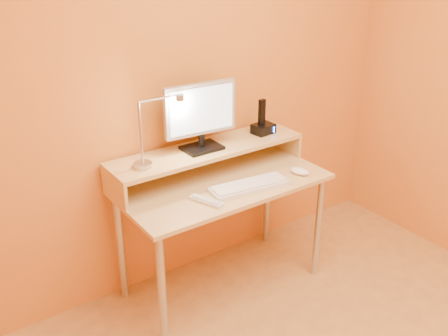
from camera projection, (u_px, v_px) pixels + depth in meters
wall_back at (191, 79)px, 2.89m from camera, size 3.00×0.04×2.50m
desk_leg_fl at (162, 293)px, 2.55m from camera, size 0.04×0.04×0.69m
desk_leg_fr at (318, 228)px, 3.12m from camera, size 0.04×0.04×0.69m
desk_leg_bl at (121, 248)px, 2.92m from camera, size 0.04×0.04×0.69m
desk_leg_br at (267, 197)px, 3.50m from camera, size 0.04×0.04×0.69m
desk_lower at (223, 184)px, 2.87m from camera, size 1.20×0.60×0.02m
shelf_riser_left at (114, 188)px, 2.65m from camera, size 0.02×0.30×0.14m
shelf_riser_right at (284, 141)px, 3.26m from camera, size 0.02×0.30×0.14m
desk_shelf at (208, 150)px, 2.92m from camera, size 1.20×0.30×0.02m
monitor_foot at (202, 148)px, 2.89m from camera, size 0.22×0.16×0.02m
monitor_neck at (202, 141)px, 2.87m from camera, size 0.04×0.04×0.07m
monitor_panel at (200, 109)px, 2.80m from camera, size 0.43×0.07×0.29m
monitor_back at (198, 108)px, 2.82m from camera, size 0.39×0.04×0.25m
monitor_screen at (202, 110)px, 2.79m from camera, size 0.39×0.04×0.25m
lamp_base at (143, 165)px, 2.66m from camera, size 0.10×0.10×0.02m
lamp_post at (141, 134)px, 2.59m from camera, size 0.01×0.01×0.33m
lamp_arm at (159, 99)px, 2.58m from camera, size 0.24×0.01×0.01m
lamp_head at (180, 98)px, 2.65m from camera, size 0.04×0.04×0.03m
lamp_bulb at (180, 101)px, 2.66m from camera, size 0.03×0.03×0.00m
phone_dock at (263, 129)px, 3.12m from camera, size 0.14×0.11×0.06m
phone_handset at (262, 112)px, 3.06m from camera, size 0.04×0.03×0.16m
phone_led at (274, 130)px, 3.10m from camera, size 0.01×0.00×0.04m
keyboard at (249, 186)px, 2.79m from camera, size 0.47×0.20×0.02m
mouse at (300, 171)px, 2.95m from camera, size 0.09×0.13×0.04m
remote_control at (206, 201)px, 2.64m from camera, size 0.12×0.20×0.02m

